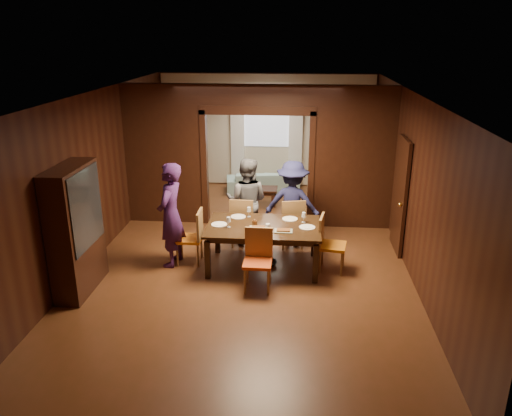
# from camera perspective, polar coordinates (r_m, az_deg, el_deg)

# --- Properties ---
(floor) EXTENTS (9.00, 9.00, 0.00)m
(floor) POSITION_cam_1_polar(r_m,az_deg,el_deg) (9.19, -0.68, -5.33)
(floor) COLOR #583318
(floor) RESTS_ON ground
(ceiling) EXTENTS (5.50, 9.00, 0.02)m
(ceiling) POSITION_cam_1_polar(r_m,az_deg,el_deg) (8.40, -0.76, 12.94)
(ceiling) COLOR silver
(ceiling) RESTS_ON room_walls
(room_walls) EXTENTS (5.52, 9.01, 2.90)m
(room_walls) POSITION_cam_1_polar(r_m,az_deg,el_deg) (10.49, 0.29, 6.52)
(room_walls) COLOR black
(room_walls) RESTS_ON floor
(person_purple) EXTENTS (0.52, 0.72, 1.82)m
(person_purple) POSITION_cam_1_polar(r_m,az_deg,el_deg) (8.61, -9.72, -0.80)
(person_purple) COLOR #3C1B50
(person_purple) RESTS_ON floor
(person_grey) EXTENTS (0.89, 0.74, 1.67)m
(person_grey) POSITION_cam_1_polar(r_m,az_deg,el_deg) (9.41, -1.06, 0.76)
(person_grey) COLOR #57595F
(person_grey) RESTS_ON floor
(person_navy) EXTENTS (1.14, 0.77, 1.63)m
(person_navy) POSITION_cam_1_polar(r_m,az_deg,el_deg) (9.37, 4.19, 0.50)
(person_navy) COLOR #1C1E47
(person_navy) RESTS_ON floor
(sofa) EXTENTS (1.91, 0.96, 0.53)m
(sofa) POSITION_cam_1_polar(r_m,az_deg,el_deg) (12.70, 0.78, 3.05)
(sofa) COLOR #99C8C8
(sofa) RESTS_ON floor
(serving_bowl) EXTENTS (0.28, 0.28, 0.07)m
(serving_bowl) POSITION_cam_1_polar(r_m,az_deg,el_deg) (8.47, 1.52, -1.70)
(serving_bowl) COLOR black
(serving_bowl) RESTS_ON dining_table
(dining_table) EXTENTS (1.92, 1.19, 0.76)m
(dining_table) POSITION_cam_1_polar(r_m,az_deg,el_deg) (8.59, 0.85, -4.38)
(dining_table) COLOR black
(dining_table) RESTS_ON floor
(coffee_table) EXTENTS (0.80, 0.50, 0.40)m
(coffee_table) POSITION_cam_1_polar(r_m,az_deg,el_deg) (11.76, 0.48, 1.35)
(coffee_table) COLOR black
(coffee_table) RESTS_ON floor
(chair_left) EXTENTS (0.45, 0.45, 0.97)m
(chair_left) POSITION_cam_1_polar(r_m,az_deg,el_deg) (8.78, -7.67, -3.29)
(chair_left) COLOR orange
(chair_left) RESTS_ON floor
(chair_right) EXTENTS (0.51, 0.51, 0.97)m
(chair_right) POSITION_cam_1_polar(r_m,az_deg,el_deg) (8.51, 8.75, -4.09)
(chair_right) COLOR #C56912
(chair_right) RESTS_ON floor
(chair_far_l) EXTENTS (0.46, 0.46, 0.97)m
(chair_far_l) POSITION_cam_1_polar(r_m,az_deg,el_deg) (9.42, -1.49, -1.50)
(chair_far_l) COLOR #C13E12
(chair_far_l) RESTS_ON floor
(chair_far_r) EXTENTS (0.52, 0.52, 0.97)m
(chair_far_r) POSITION_cam_1_polar(r_m,az_deg,el_deg) (9.38, 4.04, -1.63)
(chair_far_r) COLOR #CD5A13
(chair_far_r) RESTS_ON floor
(chair_near) EXTENTS (0.45, 0.45, 0.97)m
(chair_near) POSITION_cam_1_polar(r_m,az_deg,el_deg) (7.81, 0.18, -6.08)
(chair_near) COLOR #D04413
(chair_near) RESTS_ON floor
(hutch) EXTENTS (0.40, 1.20, 2.00)m
(hutch) POSITION_cam_1_polar(r_m,az_deg,el_deg) (8.10, -19.91, -2.38)
(hutch) COLOR black
(hutch) RESTS_ON floor
(door_right) EXTENTS (0.06, 0.90, 2.10)m
(door_right) POSITION_cam_1_polar(r_m,az_deg,el_deg) (9.43, 16.17, 1.37)
(door_right) COLOR black
(door_right) RESTS_ON floor
(window_far) EXTENTS (1.20, 0.03, 1.30)m
(window_far) POSITION_cam_1_polar(r_m,az_deg,el_deg) (12.95, 1.22, 9.88)
(window_far) COLOR silver
(window_far) RESTS_ON back_wall
(curtain_left) EXTENTS (0.35, 0.06, 2.40)m
(curtain_left) POSITION_cam_1_polar(r_m,az_deg,el_deg) (13.06, -2.12, 7.95)
(curtain_left) COLOR white
(curtain_left) RESTS_ON back_wall
(curtain_right) EXTENTS (0.35, 0.06, 2.40)m
(curtain_right) POSITION_cam_1_polar(r_m,az_deg,el_deg) (12.97, 4.54, 7.82)
(curtain_right) COLOR white
(curtain_right) RESTS_ON back_wall
(plate_left) EXTENTS (0.27, 0.27, 0.01)m
(plate_left) POSITION_cam_1_polar(r_m,az_deg,el_deg) (8.50, -4.24, -1.88)
(plate_left) COLOR white
(plate_left) RESTS_ON dining_table
(plate_far_l) EXTENTS (0.27, 0.27, 0.01)m
(plate_far_l) POSITION_cam_1_polar(r_m,az_deg,el_deg) (8.84, -2.04, -1.00)
(plate_far_l) COLOR silver
(plate_far_l) RESTS_ON dining_table
(plate_far_r) EXTENTS (0.27, 0.27, 0.01)m
(plate_far_r) POSITION_cam_1_polar(r_m,az_deg,el_deg) (8.75, 3.90, -1.25)
(plate_far_r) COLOR white
(plate_far_r) RESTS_ON dining_table
(plate_right) EXTENTS (0.27, 0.27, 0.01)m
(plate_right) POSITION_cam_1_polar(r_m,az_deg,el_deg) (8.40, 5.86, -2.20)
(plate_right) COLOR white
(plate_right) RESTS_ON dining_table
(plate_near) EXTENTS (0.27, 0.27, 0.01)m
(plate_near) POSITION_cam_1_polar(r_m,az_deg,el_deg) (8.08, 0.66, -3.00)
(plate_near) COLOR white
(plate_near) RESTS_ON dining_table
(platter_a) EXTENTS (0.30, 0.20, 0.04)m
(platter_a) POSITION_cam_1_polar(r_m,az_deg,el_deg) (8.31, 0.27, -2.26)
(platter_a) COLOR gray
(platter_a) RESTS_ON dining_table
(platter_b) EXTENTS (0.30, 0.20, 0.04)m
(platter_b) POSITION_cam_1_polar(r_m,az_deg,el_deg) (8.21, 3.15, -2.58)
(platter_b) COLOR gray
(platter_b) RESTS_ON dining_table
(wineglass_left) EXTENTS (0.08, 0.08, 0.18)m
(wineglass_left) POSITION_cam_1_polar(r_m,az_deg,el_deg) (8.36, -3.15, -1.63)
(wineglass_left) COLOR silver
(wineglass_left) RESTS_ON dining_table
(wineglass_far) EXTENTS (0.08, 0.08, 0.18)m
(wineglass_far) POSITION_cam_1_polar(r_m,az_deg,el_deg) (8.81, -0.82, -0.46)
(wineglass_far) COLOR silver
(wineglass_far) RESTS_ON dining_table
(wineglass_right) EXTENTS (0.08, 0.08, 0.18)m
(wineglass_right) POSITION_cam_1_polar(r_m,az_deg,el_deg) (8.60, 5.47, -1.07)
(wineglass_right) COLOR silver
(wineglass_right) RESTS_ON dining_table
(tumbler) EXTENTS (0.07, 0.07, 0.14)m
(tumbler) POSITION_cam_1_polar(r_m,az_deg,el_deg) (8.16, 1.35, -2.28)
(tumbler) COLOR silver
(tumbler) RESTS_ON dining_table
(condiment_jar) EXTENTS (0.08, 0.08, 0.11)m
(condiment_jar) POSITION_cam_1_polar(r_m,az_deg,el_deg) (8.42, -0.16, -1.68)
(condiment_jar) COLOR #4B2911
(condiment_jar) RESTS_ON dining_table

